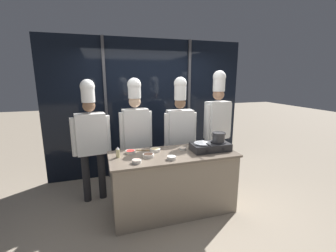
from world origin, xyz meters
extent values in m
plane|color=gray|center=(0.00, 0.00, 0.00)|extent=(24.00, 24.00, 0.00)
cube|color=black|center=(0.00, 1.52, 1.35)|extent=(3.98, 0.04, 2.70)
cube|color=#47474C|center=(-0.85, 1.48, 1.35)|extent=(0.05, 0.05, 2.70)
cube|color=#47474C|center=(0.85, 1.48, 1.35)|extent=(0.05, 0.05, 2.70)
cube|color=gray|center=(0.00, 0.00, 0.43)|extent=(1.76, 0.72, 0.87)
cube|color=#756656|center=(0.00, 0.00, 0.88)|extent=(1.82, 0.75, 0.03)
cube|color=#28282B|center=(0.57, -0.04, 0.95)|extent=(0.57, 0.30, 0.11)
cylinder|color=black|center=(0.44, -0.04, 1.01)|extent=(0.23, 0.23, 0.01)
cylinder|color=black|center=(0.44, -0.20, 0.95)|extent=(0.03, 0.01, 0.03)
cylinder|color=black|center=(0.70, -0.04, 1.01)|extent=(0.23, 0.23, 0.01)
cylinder|color=black|center=(0.70, -0.20, 0.95)|extent=(0.03, 0.01, 0.03)
cylinder|color=#ADAFB5|center=(0.44, -0.04, 1.02)|extent=(0.24, 0.24, 0.01)
cone|color=#ADAFB5|center=(0.44, -0.04, 1.04)|extent=(0.26, 0.26, 0.05)
cylinder|color=black|center=(0.44, -0.26, 1.05)|extent=(0.02, 0.19, 0.02)
cylinder|color=#333335|center=(0.70, -0.04, 1.09)|extent=(0.19, 0.19, 0.14)
torus|color=#333335|center=(0.70, -0.04, 1.16)|extent=(0.19, 0.19, 0.01)
torus|color=#333335|center=(0.60, -0.04, 1.13)|extent=(0.01, 0.05, 0.05)
torus|color=#333335|center=(0.81, -0.04, 1.13)|extent=(0.01, 0.05, 0.05)
cylinder|color=beige|center=(-0.77, 0.06, 0.96)|extent=(0.05, 0.05, 0.12)
cone|color=white|center=(-0.77, 0.06, 1.03)|extent=(0.05, 0.05, 0.03)
cylinder|color=silver|center=(0.18, 0.09, 0.91)|extent=(0.10, 0.10, 0.03)
torus|color=silver|center=(0.18, 0.09, 0.93)|extent=(0.10, 0.10, 0.01)
cylinder|color=beige|center=(0.18, 0.09, 0.92)|extent=(0.08, 0.08, 0.02)
cylinder|color=silver|center=(-0.59, 0.18, 0.92)|extent=(0.14, 0.14, 0.04)
torus|color=silver|center=(-0.59, 0.18, 0.94)|extent=(0.14, 0.14, 0.01)
cylinder|color=red|center=(-0.59, 0.18, 0.93)|extent=(0.12, 0.12, 0.02)
cylinder|color=silver|center=(-0.56, -0.22, 0.92)|extent=(0.12, 0.12, 0.04)
torus|color=silver|center=(-0.56, -0.22, 0.94)|extent=(0.12, 0.12, 0.01)
cylinder|color=#EAA893|center=(-0.56, -0.22, 0.93)|extent=(0.10, 0.10, 0.02)
cylinder|color=silver|center=(-0.23, 0.16, 0.92)|extent=(0.15, 0.15, 0.04)
torus|color=silver|center=(-0.23, 0.16, 0.94)|extent=(0.15, 0.15, 0.01)
cylinder|color=#E0C689|center=(-0.23, 0.16, 0.93)|extent=(0.12, 0.12, 0.02)
cylinder|color=silver|center=(-0.37, -0.04, 0.92)|extent=(0.16, 0.16, 0.04)
torus|color=silver|center=(-0.37, -0.04, 0.94)|extent=(0.16, 0.16, 0.01)
cylinder|color=#382319|center=(-0.37, -0.04, 0.93)|extent=(0.13, 0.13, 0.02)
cylinder|color=silver|center=(-0.10, -0.23, 0.92)|extent=(0.12, 0.12, 0.04)
torus|color=silver|center=(-0.10, -0.23, 0.94)|extent=(0.12, 0.12, 0.01)
cylinder|color=white|center=(-0.10, -0.23, 0.93)|extent=(0.10, 0.10, 0.02)
cube|color=olive|center=(-0.43, 0.26, 0.90)|extent=(0.14, 0.06, 0.01)
ellipsoid|color=olive|center=(-0.33, 0.22, 0.90)|extent=(0.08, 0.06, 0.02)
cylinder|color=#232326|center=(-1.00, 0.68, 0.40)|extent=(0.11, 0.11, 0.79)
cylinder|color=#232326|center=(-1.24, 0.65, 0.40)|extent=(0.11, 0.11, 0.79)
cube|color=white|center=(-1.12, 0.67, 1.11)|extent=(0.47, 0.28, 0.64)
cylinder|color=white|center=(-0.87, 0.66, 1.09)|extent=(0.09, 0.09, 0.59)
cylinder|color=white|center=(-1.37, 0.60, 1.09)|extent=(0.09, 0.09, 0.59)
sphere|color=brown|center=(-1.12, 0.67, 1.55)|extent=(0.19, 0.19, 0.19)
cylinder|color=white|center=(-1.12, 0.67, 1.72)|extent=(0.20, 0.20, 0.23)
sphere|color=white|center=(-1.12, 0.67, 1.83)|extent=(0.21, 0.21, 0.21)
cylinder|color=#232326|center=(-0.31, 0.71, 0.40)|extent=(0.11, 0.11, 0.81)
cylinder|color=#232326|center=(-0.53, 0.69, 0.40)|extent=(0.11, 0.11, 0.81)
cube|color=white|center=(-0.42, 0.70, 1.14)|extent=(0.43, 0.24, 0.65)
cylinder|color=white|center=(-0.19, 0.68, 1.12)|extent=(0.08, 0.08, 0.60)
cylinder|color=white|center=(-0.65, 0.65, 1.12)|extent=(0.08, 0.08, 0.60)
sphere|color=beige|center=(-0.42, 0.70, 1.58)|extent=(0.19, 0.19, 0.19)
cylinder|color=white|center=(-0.42, 0.70, 1.74)|extent=(0.20, 0.20, 0.21)
sphere|color=white|center=(-0.42, 0.70, 1.85)|extent=(0.22, 0.22, 0.22)
cylinder|color=#232326|center=(0.45, 0.61, 0.39)|extent=(0.11, 0.11, 0.79)
cylinder|color=#232326|center=(0.21, 0.62, 0.39)|extent=(0.11, 0.11, 0.79)
cube|color=white|center=(0.33, 0.62, 1.11)|extent=(0.44, 0.24, 0.64)
cylinder|color=white|center=(0.57, 0.57, 1.09)|extent=(0.09, 0.09, 0.59)
cylinder|color=white|center=(0.09, 0.59, 1.09)|extent=(0.09, 0.09, 0.59)
sphere|color=brown|center=(0.33, 0.62, 1.54)|extent=(0.19, 0.19, 0.19)
cylinder|color=white|center=(0.33, 0.62, 1.73)|extent=(0.20, 0.20, 0.27)
sphere|color=white|center=(0.33, 0.62, 1.87)|extent=(0.21, 0.21, 0.21)
cylinder|color=#232326|center=(1.21, 0.71, 0.42)|extent=(0.11, 0.11, 0.85)
cylinder|color=#232326|center=(0.97, 0.67, 0.42)|extent=(0.11, 0.11, 0.85)
cube|color=white|center=(1.09, 0.69, 1.19)|extent=(0.47, 0.30, 0.69)
cylinder|color=white|center=(1.34, 0.70, 1.18)|extent=(0.09, 0.09, 0.63)
cylinder|color=white|center=(0.85, 0.62, 1.18)|extent=(0.09, 0.09, 0.63)
sphere|color=#A87A5B|center=(1.09, 0.69, 1.66)|extent=(0.20, 0.20, 0.20)
cylinder|color=white|center=(1.09, 0.69, 1.85)|extent=(0.21, 0.21, 0.25)
sphere|color=white|center=(1.09, 0.69, 1.97)|extent=(0.23, 0.23, 0.23)
camera|label=1|loc=(-0.99, -2.91, 1.97)|focal=24.00mm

